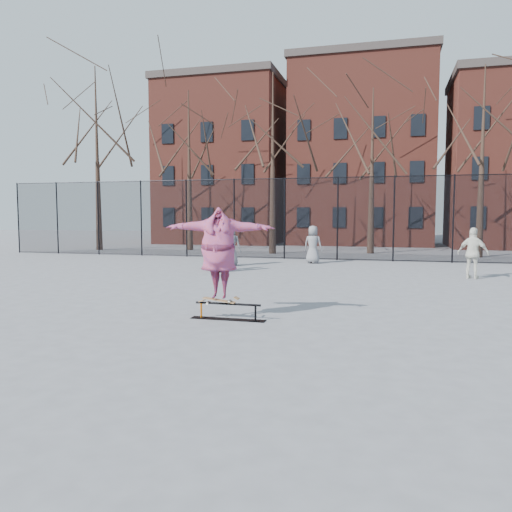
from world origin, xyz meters
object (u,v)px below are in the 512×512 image
(skate_rail, at_px, (228,313))
(bystander_grey, at_px, (231,245))
(bystander_extra, at_px, (313,244))
(bystander_black, at_px, (216,250))
(bystander_red, at_px, (213,251))
(bystander_white, at_px, (473,253))
(skater, at_px, (219,253))
(skateboard, at_px, (219,300))

(skate_rail, xyz_separation_m, bystander_grey, (-3.34, 10.51, 0.76))
(bystander_extra, bearing_deg, bystander_black, 64.19)
(bystander_red, bearing_deg, skate_rail, 119.87)
(bystander_black, distance_m, bystander_white, 9.16)
(skater, bearing_deg, bystander_extra, 83.12)
(bystander_white, bearing_deg, bystander_red, 25.18)
(bystander_grey, bearing_deg, skateboard, 106.26)
(bystander_red, bearing_deg, bystander_white, -172.08)
(bystander_black, relative_size, bystander_red, 1.09)
(bystander_white, height_order, bystander_extra, bystander_white)
(skateboard, height_order, skater, skater)
(skater, relative_size, bystander_black, 1.38)
(skateboard, relative_size, bystander_white, 0.43)
(bystander_black, xyz_separation_m, bystander_red, (-0.27, 0.46, -0.07))
(skater, bearing_deg, bystander_red, 104.31)
(bystander_red, relative_size, bystander_white, 0.88)
(bystander_red, height_order, bystander_extra, bystander_extra)
(skate_rail, xyz_separation_m, skater, (-0.19, 0.00, 1.25))
(bystander_white, xyz_separation_m, bystander_extra, (-6.10, 3.97, -0.03))
(skateboard, height_order, bystander_extra, bystander_extra)
(bystander_black, bearing_deg, bystander_white, -170.35)
(skateboard, xyz_separation_m, skater, (0.00, 0.00, 0.99))
(skater, bearing_deg, skate_rail, -6.44)
(bystander_black, height_order, bystander_white, bystander_white)
(skate_rail, bearing_deg, bystander_black, 111.37)
(bystander_grey, xyz_separation_m, bystander_black, (0.19, -2.45, -0.05))
(skateboard, relative_size, bystander_extra, 0.44)
(skater, distance_m, bystander_extra, 12.49)
(bystander_white, bearing_deg, skater, 79.22)
(skater, bearing_deg, bystander_grey, 100.26)
(skateboard, height_order, bystander_grey, bystander_grey)
(skate_rail, relative_size, bystander_red, 1.04)
(skater, relative_size, bystander_white, 1.33)
(bystander_white, bearing_deg, bystander_grey, 13.21)
(bystander_grey, xyz_separation_m, bystander_white, (9.34, -1.99, -0.02))
(bystander_black, bearing_deg, bystander_grey, -78.71)
(skateboard, bearing_deg, skater, 0.00)
(skateboard, bearing_deg, bystander_extra, 89.56)
(skate_rail, bearing_deg, skateboard, 180.00)
(skate_rail, distance_m, skateboard, 0.32)
(skate_rail, relative_size, bystander_extra, 0.95)
(skate_rail, bearing_deg, bystander_white, 54.82)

